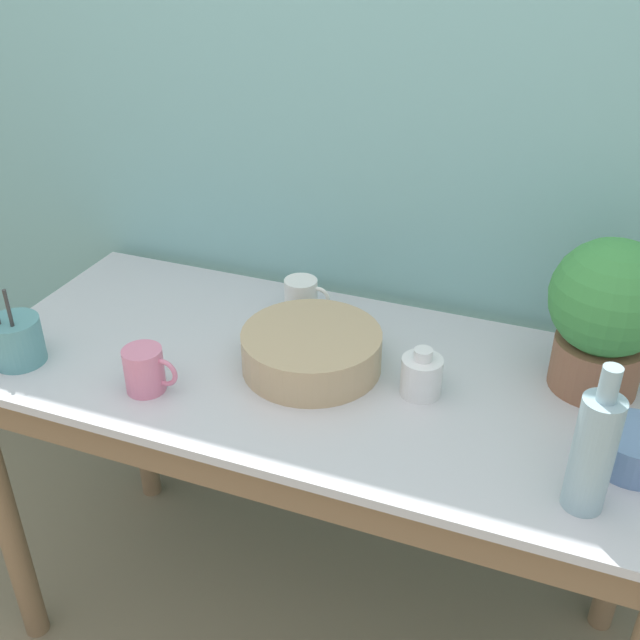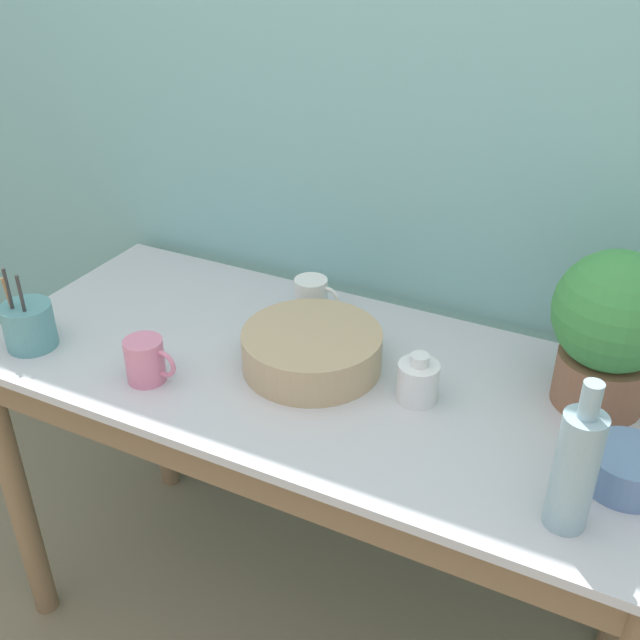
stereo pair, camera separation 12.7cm
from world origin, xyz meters
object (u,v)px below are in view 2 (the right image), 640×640
object	(u,v)px
mug_white	(312,296)
mug_pink	(146,360)
potted_plant	(612,326)
bowl_wash_large	(312,350)
bottle_short	(418,381)
utensil_cup	(29,325)
bottle_tall	(575,468)
bowl_small_blue	(627,469)

from	to	relation	value
mug_white	mug_pink	world-z (taller)	mug_pink
potted_plant	bowl_wash_large	size ratio (longest dim) A/B	1.09
potted_plant	mug_pink	xyz separation A→B (m)	(-0.84, -0.34, -0.13)
bottle_short	utensil_cup	size ratio (longest dim) A/B	0.52
bottle_tall	mug_pink	bearing A→B (deg)	178.65
bottle_short	mug_white	xyz separation A→B (m)	(-0.34, 0.21, 0.00)
potted_plant	mug_white	world-z (taller)	potted_plant
bowl_small_blue	utensil_cup	world-z (taller)	utensil_cup
bottle_tall	bottle_short	world-z (taller)	bottle_tall
bowl_wash_large	mug_white	size ratio (longest dim) A/B	2.61
mug_pink	utensil_cup	world-z (taller)	utensil_cup
potted_plant	utensil_cup	xyz separation A→B (m)	(-1.15, -0.35, -0.12)
bowl_small_blue	utensil_cup	xyz separation A→B (m)	(-1.23, -0.12, 0.02)
mug_pink	bowl_small_blue	size ratio (longest dim) A/B	0.81
bottle_tall	bowl_wash_large	bearing A→B (deg)	159.22
bowl_wash_large	mug_pink	distance (m)	0.34
bottle_tall	mug_pink	size ratio (longest dim) A/B	2.34
bottle_tall	mug_white	xyz separation A→B (m)	(-0.67, 0.42, -0.07)
bottle_tall	mug_white	distance (m)	0.80
mug_white	mug_pink	size ratio (longest dim) A/B	0.97
mug_white	bowl_wash_large	bearing A→B (deg)	-62.80
potted_plant	bowl_wash_large	bearing A→B (deg)	-165.65
potted_plant	bottle_short	bearing A→B (deg)	-155.05
utensil_cup	potted_plant	bearing A→B (deg)	16.79
bowl_wash_large	bottle_tall	xyz separation A→B (m)	(0.57, -0.21, 0.07)
bottle_short	bowl_small_blue	distance (m)	0.41
bottle_tall	mug_white	size ratio (longest dim) A/B	2.42
mug_white	potted_plant	bearing A→B (deg)	-5.68
bottle_short	bottle_tall	bearing A→B (deg)	-32.48
bottle_tall	bowl_small_blue	bearing A→B (deg)	61.39
potted_plant	mug_white	size ratio (longest dim) A/B	2.85
bottle_tall	bowl_small_blue	distance (m)	0.17
potted_plant	mug_pink	distance (m)	0.91
bowl_wash_large	bottle_short	distance (m)	0.24
potted_plant	bottle_short	xyz separation A→B (m)	(-0.32, -0.15, -0.13)
bowl_small_blue	potted_plant	bearing A→B (deg)	110.28
bowl_wash_large	mug_white	xyz separation A→B (m)	(-0.11, 0.21, 0.00)
mug_pink	utensil_cup	bearing A→B (deg)	-178.27
potted_plant	utensil_cup	bearing A→B (deg)	-163.21
potted_plant	mug_white	xyz separation A→B (m)	(-0.66, 0.07, -0.13)
bottle_tall	utensil_cup	bearing A→B (deg)	179.48
bottle_tall	bottle_short	distance (m)	0.39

